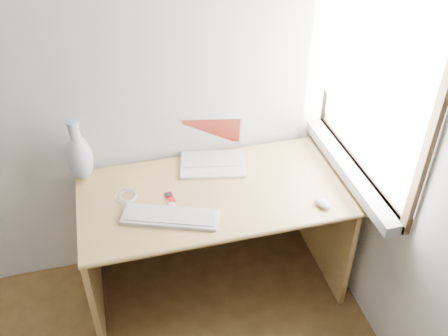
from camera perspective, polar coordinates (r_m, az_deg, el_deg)
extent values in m
cube|color=white|center=(2.43, 17.08, 10.12)|extent=(0.01, 0.90, 1.00)
cube|color=#949597|center=(2.67, 14.02, -0.11)|extent=(0.10, 0.96, 0.06)
cube|color=white|center=(2.38, 15.59, 10.64)|extent=(0.02, 0.84, 0.92)
cube|color=tan|center=(2.56, -1.21, -2.88)|extent=(1.37, 0.68, 0.03)
cube|color=tan|center=(2.79, -14.87, -10.72)|extent=(0.03, 0.64, 0.69)
cube|color=tan|center=(2.99, 11.54, -6.09)|extent=(0.03, 0.64, 0.69)
cube|color=tan|center=(2.97, -2.62, -2.52)|extent=(1.31, 0.03, 0.45)
cube|color=white|center=(2.72, -1.33, 0.42)|extent=(0.39, 0.30, 0.02)
cube|color=silver|center=(2.71, -1.33, 0.59)|extent=(0.33, 0.19, 0.00)
cube|color=white|center=(2.75, -1.94, 3.80)|extent=(0.35, 0.16, 0.22)
cube|color=#9B2D10|center=(2.75, -1.94, 3.80)|extent=(0.33, 0.13, 0.19)
cube|color=white|center=(2.41, -6.14, -5.61)|extent=(0.48, 0.29, 0.02)
cube|color=silver|center=(2.40, -6.16, -5.41)|extent=(0.44, 0.25, 0.00)
ellipsoid|color=white|center=(2.50, 11.25, -3.99)|extent=(0.08, 0.11, 0.03)
cube|color=#AD0C15|center=(2.53, -6.20, -3.35)|extent=(0.05, 0.09, 0.01)
cube|color=black|center=(2.52, -6.20, -3.28)|extent=(0.03, 0.03, 0.00)
torus|color=white|center=(2.57, -11.15, -3.15)|extent=(0.15, 0.15, 0.01)
cube|color=white|center=(2.49, -5.96, -4.07)|extent=(0.05, 0.08, 0.01)
ellipsoid|color=silver|center=(2.67, -16.17, 1.12)|extent=(0.14, 0.14, 0.26)
cylinder|color=silver|center=(2.58, -16.77, 4.01)|extent=(0.05, 0.05, 0.10)
cylinder|color=#91BFE9|center=(2.55, -16.98, 4.99)|extent=(0.06, 0.06, 0.01)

